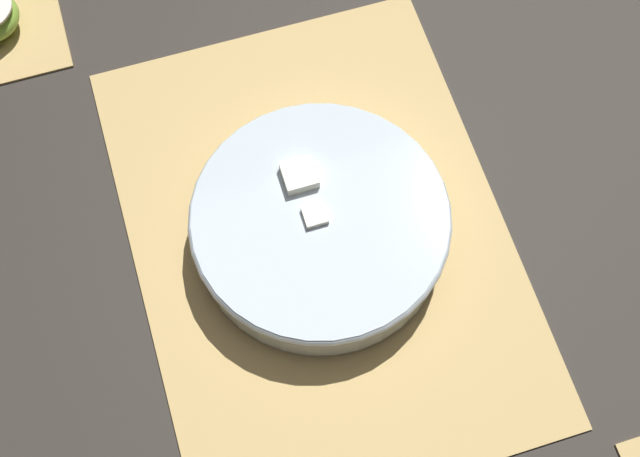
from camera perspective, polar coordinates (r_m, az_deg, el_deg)
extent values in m
plane|color=#2D2823|center=(0.89, 0.00, -0.68)|extent=(6.00, 6.00, 0.00)
cube|color=tan|center=(0.88, 0.00, -0.61)|extent=(0.51, 0.36, 0.01)
cube|color=#3D2D19|center=(0.96, -3.20, 8.99)|extent=(0.01, 0.36, 0.00)
cube|color=#3D2D19|center=(0.93, -1.98, 5.37)|extent=(0.01, 0.36, 0.00)
cube|color=#3D2D19|center=(0.90, -0.68, 1.48)|extent=(0.01, 0.36, 0.00)
cube|color=#3D2D19|center=(0.87, 0.70, -2.67)|extent=(0.01, 0.36, 0.00)
cube|color=#3D2D19|center=(0.85, 2.17, -7.05)|extent=(0.01, 0.36, 0.00)
cube|color=#3D2D19|center=(0.83, 3.73, -11.62)|extent=(0.01, 0.36, 0.00)
cube|color=#3D2D19|center=(1.04, -19.74, 10.15)|extent=(0.00, 0.14, 0.00)
cylinder|color=silver|center=(0.86, 0.00, 0.14)|extent=(0.24, 0.24, 0.05)
torus|color=silver|center=(0.84, 0.00, 0.65)|extent=(0.25, 0.25, 0.01)
cylinder|color=#F7EFC6|center=(0.85, -1.52, -0.26)|extent=(0.03, 0.03, 0.01)
cylinder|color=#F7EFC6|center=(0.84, -3.11, -1.51)|extent=(0.03, 0.03, 0.01)
cylinder|color=#F7EFC6|center=(0.89, -3.25, 3.88)|extent=(0.03, 0.03, 0.01)
cylinder|color=#F7EFC6|center=(0.88, 2.87, 3.77)|extent=(0.03, 0.03, 0.01)
cylinder|color=#F7EFC6|center=(0.85, -4.25, 1.36)|extent=(0.03, 0.03, 0.01)
cylinder|color=#F7EFC6|center=(0.82, -3.69, -4.63)|extent=(0.03, 0.03, 0.01)
cube|color=white|center=(0.84, -0.27, 0.45)|extent=(0.02, 0.02, 0.02)
cube|color=white|center=(0.87, -5.17, -0.14)|extent=(0.02, 0.02, 0.02)
cube|color=white|center=(0.83, 4.20, -4.55)|extent=(0.02, 0.02, 0.02)
cube|color=white|center=(0.85, 0.47, -3.50)|extent=(0.02, 0.02, 0.02)
cube|color=white|center=(0.86, 4.75, 1.84)|extent=(0.03, 0.03, 0.03)
cube|color=white|center=(0.83, 1.52, -5.97)|extent=(0.03, 0.03, 0.03)
cube|color=white|center=(0.85, -1.32, 3.14)|extent=(0.03, 0.03, 0.03)
cube|color=white|center=(0.89, 1.23, 5.05)|extent=(0.03, 0.03, 0.03)
ellipsoid|color=#F9A338|center=(0.88, 6.21, 1.27)|extent=(0.03, 0.01, 0.01)
ellipsoid|color=red|center=(0.88, 2.01, 1.00)|extent=(0.03, 0.02, 0.02)
ellipsoid|color=#F9A338|center=(0.89, 5.23, 3.11)|extent=(0.03, 0.02, 0.01)
ellipsoid|color=#F9A338|center=(0.85, 5.59, -1.52)|extent=(0.03, 0.02, 0.01)
ellipsoid|color=red|center=(0.86, -5.79, -2.57)|extent=(0.03, 0.02, 0.01)
ellipsoid|color=#F9A338|center=(0.85, -0.20, -1.74)|extent=(0.03, 0.02, 0.01)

